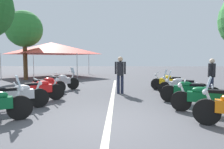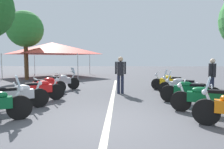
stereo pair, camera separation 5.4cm
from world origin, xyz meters
name	(u,v)px [view 2 (the right image)]	position (x,y,z in m)	size (l,w,h in m)	color
ground_plane	(107,124)	(0.00, 0.00, 0.00)	(80.00, 80.00, 0.00)	#4C4C51
lane_centre_stripe	(112,98)	(3.34, 0.00, 0.00)	(14.00, 0.16, 0.01)	beige
motorcycle_left_row_1	(17,96)	(1.33, 3.04, 0.46)	(1.27, 1.80, 1.01)	black
motorcycle_left_row_2	(38,90)	(2.64, 2.87, 0.46)	(1.13, 1.85, 1.00)	black
motorcycle_left_row_3	(45,85)	(4.07, 3.13, 0.45)	(1.30, 1.68, 0.98)	black
motorcycle_left_row_4	(60,82)	(5.37, 2.85, 0.47)	(1.31, 1.91, 1.21)	black
motorcycle_right_row_1	(206,99)	(1.13, -2.93, 0.46)	(0.98, 2.04, 1.00)	black
motorcycle_right_row_2	(189,91)	(2.54, -2.91, 0.47)	(0.93, 2.13, 1.21)	black
motorcycle_right_row_3	(182,86)	(3.94, -3.09, 0.46)	(0.98, 2.08, 1.20)	black
motorcycle_right_row_4	(171,82)	(5.48, -2.99, 0.45)	(1.12, 2.00, 0.99)	black
bystander_0	(212,74)	(4.32, -4.54, 0.98)	(0.53, 0.32, 1.68)	#1E2338
bystander_3	(120,72)	(4.52, -0.34, 1.04)	(0.32, 0.53, 1.77)	#1E2338
roadside_tree_1	(25,29)	(10.49, 7.08, 3.95)	(2.80, 2.80, 5.38)	brown
event_tent	(52,48)	(13.47, 6.01, 2.65)	(6.76, 6.76, 3.20)	#E54C3F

